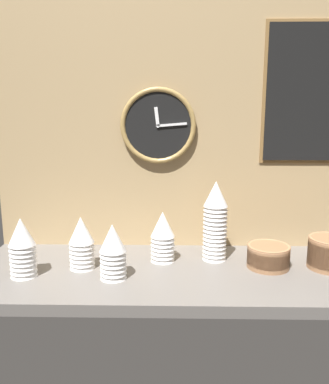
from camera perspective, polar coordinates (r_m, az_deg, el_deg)
The scene contains 10 objects.
ground_plane at distance 150.37cm, azimuth 4.34°, elevation -11.39°, with size 160.00×56.00×4.00cm, color slate.
wall_tiled_back at distance 164.50cm, azimuth 4.15°, elevation 10.20°, with size 160.00×3.00×105.00cm.
cup_stack_center_left at distance 139.29cm, azimuth -7.25°, elevation -8.28°, with size 9.09×9.09×19.17cm.
cup_stack_center at distance 153.20cm, azimuth -0.26°, elevation -6.27°, with size 9.09×9.09×19.17cm.
cup_stack_center_right at distance 154.33cm, azimuth 7.13°, elevation -4.04°, with size 9.09×9.09×30.40cm.
cup_stack_far_left at distance 147.79cm, azimuth -19.34°, elevation -7.35°, with size 9.09×9.09×20.77cm.
cup_stack_left at distance 149.48cm, azimuth -11.56°, elevation -7.00°, with size 9.09×9.09×19.17cm.
bowl_stack_right at distance 153.64cm, azimuth 14.37°, elevation -8.64°, with size 15.36×15.36×8.38cm.
wall_clock at distance 161.47cm, azimuth -0.90°, elevation 9.29°, with size 29.81×2.70×29.81cm.
menu_board at distance 172.48cm, azimuth 21.71°, elevation 12.75°, with size 48.45×1.32×54.14cm.
Camera 1 is at (-8.30, -137.71, 57.83)cm, focal length 38.00 mm.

